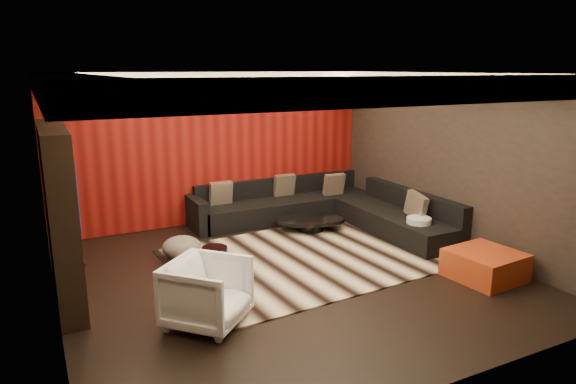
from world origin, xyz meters
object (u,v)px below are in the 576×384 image
armchair (207,293)px  drum_stool (215,261)px  white_side_table (418,232)px  sectional_sofa (326,210)px  coffee_table (310,224)px  orange_ottoman (485,265)px

armchair → drum_stool: bearing=24.1°
white_side_table → sectional_sofa: sectional_sofa is taller
white_side_table → armchair: (-3.91, -0.97, 0.14)m
coffee_table → orange_ottoman: bearing=-69.3°
coffee_table → orange_ottoman: 3.18m
drum_stool → armchair: 1.38m
armchair → sectional_sofa: bearing=-3.0°
white_side_table → sectional_sofa: 1.91m
armchair → sectional_sofa: armchair is taller
orange_ottoman → armchair: size_ratio=1.04×
drum_stool → orange_ottoman: size_ratio=0.48×
orange_ottoman → drum_stool: bearing=152.5°
drum_stool → sectional_sofa: (2.69, 1.47, 0.03)m
orange_ottoman → sectional_sofa: size_ratio=0.24×
drum_stool → sectional_sofa: 3.07m
drum_stool → white_side_table: white_side_table is taller
coffee_table → armchair: size_ratio=1.52×
drum_stool → sectional_sofa: sectional_sofa is taller
coffee_table → armchair: armchair is taller
drum_stool → orange_ottoman: bearing=-27.5°
white_side_table → armchair: bearing=-166.1°
coffee_table → white_side_table: white_side_table is taller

